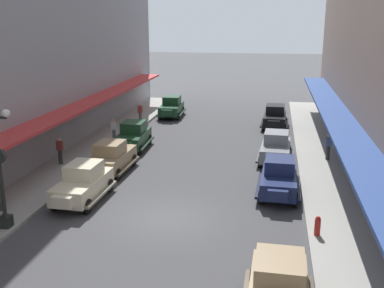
{
  "coord_description": "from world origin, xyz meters",
  "views": [
    {
      "loc": [
        4.36,
        -18.15,
        8.59
      ],
      "look_at": [
        0.0,
        6.0,
        1.8
      ],
      "focal_mm": 42.64,
      "sensor_mm": 36.0,
      "label": 1
    }
  ],
  "objects": [
    {
      "name": "fire_hydrant",
      "position": [
        6.35,
        -0.79,
        0.56
      ],
      "size": [
        0.24,
        0.24,
        0.82
      ],
      "color": "#B21E19",
      "rests_on": "sidewalk_right"
    },
    {
      "name": "sidewalk_right",
      "position": [
        7.5,
        0.0,
        0.07
      ],
      "size": [
        3.0,
        60.0,
        0.15
      ],
      "primitive_type": "cube",
      "color": "#99968E",
      "rests_on": "ground"
    },
    {
      "name": "pedestrian_2",
      "position": [
        -6.51,
        17.74,
        0.99
      ],
      "size": [
        0.36,
        0.24,
        1.64
      ],
      "color": "#4C4238",
      "rests_on": "sidewalk_left"
    },
    {
      "name": "parked_car_7",
      "position": [
        -4.61,
        21.19,
        0.94
      ],
      "size": [
        2.29,
        4.31,
        1.84
      ],
      "color": "#193D23",
      "rests_on": "ground"
    },
    {
      "name": "parked_car_2",
      "position": [
        -4.62,
        5.64,
        0.94
      ],
      "size": [
        2.22,
        4.29,
        1.84
      ],
      "color": "#997F5B",
      "rests_on": "ground"
    },
    {
      "name": "parked_car_5",
      "position": [
        -4.52,
        1.3,
        0.94
      ],
      "size": [
        2.21,
        4.29,
        1.84
      ],
      "color": "beige",
      "rests_on": "ground"
    },
    {
      "name": "ground_plane",
      "position": [
        0.0,
        0.0,
        0.0
      ],
      "size": [
        200.0,
        200.0,
        0.0
      ],
      "primitive_type": "plane",
      "color": "#424244"
    },
    {
      "name": "pedestrian_0",
      "position": [
        -6.62,
        11.57,
        0.99
      ],
      "size": [
        0.36,
        0.24,
        1.64
      ],
      "color": "slate",
      "rests_on": "sidewalk_left"
    },
    {
      "name": "parked_car_3",
      "position": [
        4.83,
        3.77,
        0.94
      ],
      "size": [
        2.24,
        4.3,
        1.84
      ],
      "color": "#19234C",
      "rests_on": "ground"
    },
    {
      "name": "pedestrian_4",
      "position": [
        -8.01,
        6.06,
        0.99
      ],
      "size": [
        0.36,
        0.24,
        1.64
      ],
      "color": "#2D2D33",
      "rests_on": "sidewalk_left"
    },
    {
      "name": "sidewalk_left",
      "position": [
        -7.5,
        0.0,
        0.07
      ],
      "size": [
        3.0,
        60.0,
        0.15
      ],
      "primitive_type": "cube",
      "color": "#99968E",
      "rests_on": "ground"
    },
    {
      "name": "parked_car_1",
      "position": [
        4.56,
        18.47,
        0.94
      ],
      "size": [
        2.26,
        4.3,
        1.84
      ],
      "color": "black",
      "rests_on": "ground"
    },
    {
      "name": "pedestrian_3",
      "position": [
        7.83,
        9.84,
        0.99
      ],
      "size": [
        0.36,
        0.24,
        1.64
      ],
      "color": "#2D2D33",
      "rests_on": "sidewalk_right"
    },
    {
      "name": "parked_car_6",
      "position": [
        4.65,
        9.33,
        0.94
      ],
      "size": [
        2.3,
        4.32,
        1.84
      ],
      "color": "slate",
      "rests_on": "ground"
    },
    {
      "name": "parked_car_4",
      "position": [
        -4.88,
        10.52,
        0.94
      ],
      "size": [
        2.28,
        4.31,
        1.84
      ],
      "color": "#193D23",
      "rests_on": "ground"
    }
  ]
}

